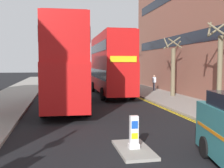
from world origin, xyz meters
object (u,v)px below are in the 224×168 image
at_px(keep_left_bollard, 134,133).
at_px(double_decker_bus_oncoming, 111,63).
at_px(double_decker_bus_away, 66,63).
at_px(pedestrian_far, 154,83).

relative_size(keep_left_bollard, double_decker_bus_oncoming, 0.10).
bearing_deg(double_decker_bus_oncoming, double_decker_bus_away, -123.92).
xyz_separation_m(double_decker_bus_oncoming, pedestrian_far, (5.03, 2.07, -2.04)).
bearing_deg(pedestrian_far, double_decker_bus_away, -137.85).
xyz_separation_m(double_decker_bus_away, double_decker_bus_oncoming, (4.26, 6.34, 0.00)).
xyz_separation_m(keep_left_bollard, double_decker_bus_away, (-1.99, 9.85, 2.42)).
height_order(keep_left_bollard, double_decker_bus_oncoming, double_decker_bus_oncoming).
xyz_separation_m(double_decker_bus_away, pedestrian_far, (9.30, 8.41, -2.04)).
distance_m(keep_left_bollard, double_decker_bus_oncoming, 16.53).
bearing_deg(keep_left_bollard, double_decker_bus_away, 101.42).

